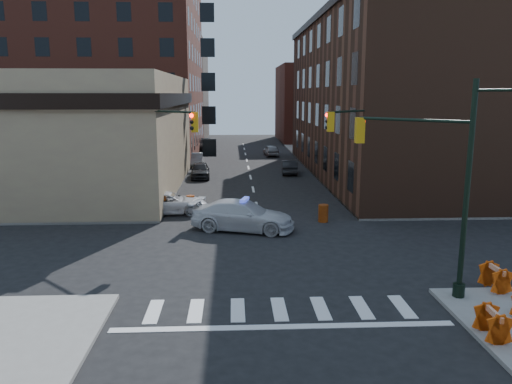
{
  "coord_description": "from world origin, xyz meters",
  "views": [
    {
      "loc": [
        -1.63,
        -23.54,
        7.65
      ],
      "look_at": [
        -0.34,
        3.87,
        2.2
      ],
      "focal_mm": 35.0,
      "sensor_mm": 36.0,
      "label": 1
    }
  ],
  "objects": [
    {
      "name": "signal_pole_se",
      "position": [
        6.04,
        -5.52,
        4.61
      ],
      "size": [
        5.4,
        5.27,
        8.0
      ],
      "rotation": [
        0.0,
        0.0,
        2.36
      ],
      "color": "black",
      "rests_on": "sidewalk_se"
    },
    {
      "name": "barricade_nw_b",
      "position": [
        -9.57,
        7.46,
        0.56
      ],
      "size": [
        1.09,
        0.56,
        0.82
      ],
      "primitive_type": null,
      "rotation": [
        0.0,
        0.0,
        0.01
      ],
      "color": "#EA450B",
      "rests_on": "sidewalk_nw"
    },
    {
      "name": "sidewalk_ne",
      "position": [
        23.0,
        32.75,
        0.07
      ],
      "size": [
        34.0,
        54.5,
        0.15
      ],
      "primitive_type": "cube",
      "color": "gray",
      "rests_on": "ground"
    },
    {
      "name": "parked_car_wdeep",
      "position": [
        -5.5,
        44.69,
        0.75
      ],
      "size": [
        2.49,
        5.32,
        1.5
      ],
      "primitive_type": "imported",
      "rotation": [
        0.0,
        0.0,
        0.08
      ],
      "color": "black",
      "rests_on": "ground"
    },
    {
      "name": "sidewalk_nw",
      "position": [
        -23.0,
        32.75,
        0.07
      ],
      "size": [
        34.0,
        54.5,
        0.15
      ],
      "primitive_type": "cube",
      "color": "gray",
      "rests_on": "ground"
    },
    {
      "name": "parked_car_enear",
      "position": [
        3.83,
        23.88,
        0.67
      ],
      "size": [
        1.7,
        4.17,
        1.35
      ],
      "primitive_type": "imported",
      "rotation": [
        0.0,
        0.0,
        3.07
      ],
      "color": "black",
      "rests_on": "ground"
    },
    {
      "name": "tree_ne_far",
      "position": [
        7.5,
        34.0,
        3.49
      ],
      "size": [
        3.0,
        3.0,
        4.85
      ],
      "color": "black",
      "rests_on": "sidewalk_ne"
    },
    {
      "name": "barrel_road",
      "position": [
        3.8,
        5.49,
        0.53
      ],
      "size": [
        0.76,
        0.76,
        1.06
      ],
      "primitive_type": "cylinder",
      "rotation": [
        0.0,
        0.0,
        -0.35
      ],
      "color": "#D8410A",
      "rests_on": "ground"
    },
    {
      "name": "pedestrian_b",
      "position": [
        -10.8,
        6.0,
        1.14
      ],
      "size": [
        1.05,
        0.86,
        1.99
      ],
      "primitive_type": "imported",
      "rotation": [
        0.0,
        0.0,
        0.12
      ],
      "color": "black",
      "rests_on": "sidewalk_nw"
    },
    {
      "name": "apartment_block",
      "position": [
        -18.5,
        40.0,
        12.0
      ],
      "size": [
        25.0,
        25.0,
        24.0
      ],
      "primitive_type": "cube",
      "color": "maroon",
      "rests_on": "ground"
    },
    {
      "name": "signal_pole_ne",
      "position": [
        5.84,
        5.35,
        4.34
      ],
      "size": [
        3.67,
        3.58,
        8.0
      ],
      "rotation": [
        0.0,
        0.0,
        -2.36
      ],
      "color": "black",
      "rests_on": "sidewalk_ne"
    },
    {
      "name": "parked_car_wnear",
      "position": [
        -4.62,
        21.8,
        0.72
      ],
      "size": [
        1.91,
        4.32,
        1.44
      ],
      "primitive_type": "imported",
      "rotation": [
        0.0,
        0.0,
        0.05
      ],
      "color": "black",
      "rests_on": "ground"
    },
    {
      "name": "commercial_row_ne",
      "position": [
        13.0,
        22.5,
        7.0
      ],
      "size": [
        14.0,
        34.0,
        14.0
      ],
      "primitive_type": "cube",
      "color": "#472A1C",
      "rests_on": "ground"
    },
    {
      "name": "bank_building",
      "position": [
        -17.0,
        16.5,
        4.5
      ],
      "size": [
        22.0,
        22.0,
        9.0
      ],
      "primitive_type": "cube",
      "color": "#92835F",
      "rests_on": "ground"
    },
    {
      "name": "barricade_nw_a",
      "position": [
        -6.5,
        7.83,
        0.65
      ],
      "size": [
        1.42,
        0.84,
        1.01
      ],
      "primitive_type": null,
      "rotation": [
        0.0,
        0.0,
        0.13
      ],
      "color": "#C65209",
      "rests_on": "sidewalk_nw"
    },
    {
      "name": "signal_pole_nw",
      "position": [
        -5.85,
        5.34,
        4.34
      ],
      "size": [
        3.58,
        3.67,
        8.0
      ],
      "rotation": [
        0.0,
        0.0,
        -0.79
      ],
      "color": "black",
      "rests_on": "sidewalk_nw"
    },
    {
      "name": "pedestrian_a",
      "position": [
        -6.97,
        6.84,
        1.05
      ],
      "size": [
        0.68,
        0.46,
        1.8
      ],
      "primitive_type": "imported",
      "rotation": [
        0.0,
        0.0,
        -0.04
      ],
      "color": "black",
      "rests_on": "sidewalk_nw"
    },
    {
      "name": "filler_ne",
      "position": [
        14.0,
        58.0,
        6.0
      ],
      "size": [
        16.0,
        16.0,
        12.0
      ],
      "primitive_type": "cube",
      "color": "maroon",
      "rests_on": "ground"
    },
    {
      "name": "parked_car_efar",
      "position": [
        3.16,
        38.06,
        0.67
      ],
      "size": [
        1.9,
        4.07,
        1.35
      ],
      "primitive_type": "imported",
      "rotation": [
        0.0,
        0.0,
        3.22
      ],
      "color": "#999CA2",
      "rests_on": "ground"
    },
    {
      "name": "barricade_se_b",
      "position": [
        6.4,
        -9.5,
        0.61
      ],
      "size": [
        0.67,
        1.25,
        0.92
      ],
      "primitive_type": null,
      "rotation": [
        0.0,
        0.0,
        1.52
      ],
      "color": "red",
      "rests_on": "sidewalk_se"
    },
    {
      "name": "barricade_se_a",
      "position": [
        8.5,
        -5.7,
        0.62
      ],
      "size": [
        0.68,
        1.28,
        0.94
      ],
      "primitive_type": null,
      "rotation": [
        0.0,
        0.0,
        1.61
      ],
      "color": "#D15809",
      "rests_on": "sidewalk_se"
    },
    {
      "name": "barrel_bank",
      "position": [
        -4.47,
        8.98,
        0.49
      ],
      "size": [
        0.63,
        0.63,
        0.98
      ],
      "primitive_type": "cylinder",
      "rotation": [
        0.0,
        0.0,
        0.16
      ],
      "color": "#CA6709",
      "rests_on": "ground"
    },
    {
      "name": "filler_nw",
      "position": [
        -16.0,
        62.0,
        8.0
      ],
      "size": [
        20.0,
        18.0,
        16.0
      ],
      "primitive_type": "cube",
      "color": "brown",
      "rests_on": "ground"
    },
    {
      "name": "pedestrian_c",
      "position": [
        -13.0,
        6.5,
        1.09
      ],
      "size": [
        1.02,
        1.16,
        1.88
      ],
      "primitive_type": "imported",
      "rotation": [
        0.0,
        0.0,
        0.95
      ],
      "color": "#1E232D",
      "rests_on": "sidewalk_nw"
    },
    {
      "name": "ground",
      "position": [
        0.0,
        0.0,
        0.0
      ],
      "size": [
        140.0,
        140.0,
        0.0
      ],
      "primitive_type": "plane",
      "color": "black",
      "rests_on": "ground"
    },
    {
      "name": "pickup",
      "position": [
        -5.8,
        8.11,
        0.69
      ],
      "size": [
        5.14,
        2.64,
        1.39
      ],
      "primitive_type": "imported",
      "rotation": [
        0.0,
        0.0,
        1.64
      ],
      "color": "silver",
      "rests_on": "ground"
    },
    {
      "name": "parked_car_wfar",
      "position": [
        -5.5,
        29.64,
        0.68
      ],
      "size": [
        1.49,
        4.13,
        1.35
      ],
      "primitive_type": "imported",
      "rotation": [
        0.0,
        0.0,
        -0.01
      ],
      "color": "gray",
      "rests_on": "ground"
    },
    {
      "name": "tree_ne_near",
      "position": [
        7.5,
        26.0,
        3.49
      ],
      "size": [
        3.0,
        3.0,
        4.85
      ],
      "color": "black",
      "rests_on": "sidewalk_ne"
    },
    {
      "name": "police_car",
      "position": [
        -1.09,
        3.89,
        0.85
      ],
      "size": [
        6.27,
        3.85,
        1.7
      ],
      "primitive_type": "imported",
      "rotation": [
        0.0,
        0.0,
        1.3
      ],
      "color": "silver",
      "rests_on": "ground"
    }
  ]
}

